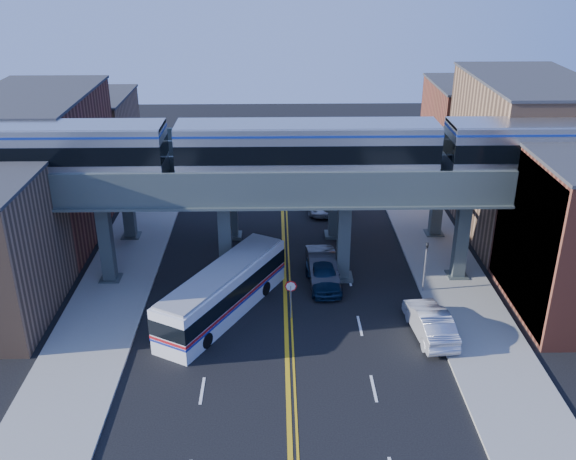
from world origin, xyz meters
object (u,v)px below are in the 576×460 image
at_px(transit_train, 307,148).
at_px(transit_bus, 223,292).
at_px(stop_sign, 291,293).
at_px(car_lane_d, 331,198).
at_px(traffic_signal, 426,262).
at_px(car_lane_b, 322,266).
at_px(car_parked_curb, 430,322).
at_px(car_lane_c, 320,202).
at_px(car_lane_a, 323,275).

bearing_deg(transit_train, transit_bus, -140.74).
bearing_deg(stop_sign, transit_bus, 171.11).
relative_size(transit_bus, car_lane_d, 1.83).
distance_m(transit_train, traffic_signal, 10.72).
bearing_deg(stop_sign, car_lane_b, 65.93).
relative_size(car_lane_d, car_parked_curb, 1.14).
distance_m(car_lane_b, car_lane_c, 12.35).
bearing_deg(car_lane_c, car_lane_d, 24.24).
xyz_separation_m(car_lane_c, car_parked_curb, (5.26, -19.52, 0.19)).
bearing_deg(transit_bus, stop_sign, -69.85).
bearing_deg(transit_bus, car_lane_c, 6.10).
xyz_separation_m(transit_train, car_parked_curb, (7.06, -7.06, -8.53)).
distance_m(stop_sign, car_lane_b, 5.69).
height_order(transit_bus, car_lane_d, transit_bus).
relative_size(car_lane_b, car_parked_curb, 1.01).
xyz_separation_m(traffic_signal, car_lane_a, (-6.60, 1.01, -1.45)).
bearing_deg(transit_train, stop_sign, -102.86).
bearing_deg(car_lane_a, car_lane_d, 78.30).
relative_size(car_lane_a, car_lane_c, 1.00).
bearing_deg(transit_train, car_lane_a, -40.55).
height_order(car_lane_d, car_parked_curb, car_lane_d).
distance_m(car_lane_b, car_lane_d, 13.02).
bearing_deg(car_lane_c, transit_bus, -118.39).
distance_m(traffic_signal, car_lane_a, 6.83).
distance_m(transit_train, stop_sign, 9.22).
distance_m(car_lane_a, car_lane_d, 14.13).
xyz_separation_m(transit_train, traffic_signal, (7.76, -2.00, -7.12)).
xyz_separation_m(car_lane_a, car_parked_curb, (5.90, -6.07, 0.03)).
height_order(car_lane_c, car_parked_curb, car_parked_curb).
height_order(traffic_signal, car_lane_c, traffic_signal).
xyz_separation_m(transit_train, car_lane_c, (1.80, 12.47, -8.72)).
height_order(transit_bus, car_lane_b, transit_bus).
distance_m(transit_train, car_lane_a, 8.70).
relative_size(car_lane_c, car_parked_curb, 0.93).
bearing_deg(car_lane_b, car_lane_c, 84.67).
relative_size(stop_sign, car_lane_d, 0.43).
relative_size(traffic_signal, car_lane_c, 0.82).
bearing_deg(car_lane_b, transit_train, -175.78).
distance_m(stop_sign, traffic_signal, 9.41).
xyz_separation_m(stop_sign, traffic_signal, (8.90, 3.00, 0.54)).
xyz_separation_m(stop_sign, car_lane_d, (3.96, 18.05, -0.87)).
bearing_deg(traffic_signal, car_parked_curb, -97.88).
height_order(car_lane_b, car_lane_d, car_lane_b).
bearing_deg(car_lane_a, transit_bus, -157.53).
relative_size(car_lane_a, car_lane_d, 0.82).
height_order(traffic_signal, transit_bus, traffic_signal).
bearing_deg(car_lane_c, stop_sign, -105.01).
relative_size(car_lane_a, car_lane_b, 0.92).
xyz_separation_m(car_lane_c, car_lane_d, (1.02, 0.58, 0.19)).
distance_m(transit_bus, car_lane_c, 18.27).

